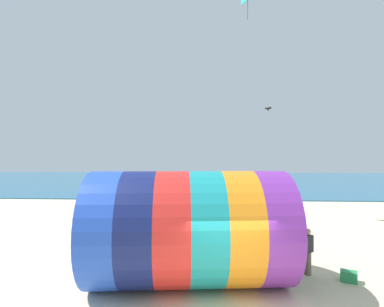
% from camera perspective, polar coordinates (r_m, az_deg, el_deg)
% --- Properties ---
extents(sea, '(120.00, 40.00, 0.10)m').
position_cam_1_polar(sea, '(47.87, 3.81, -5.18)').
color(sea, '#236084').
rests_on(sea, ground).
extents(giant_inflatable_tube, '(6.80, 4.39, 3.77)m').
position_cam_1_polar(giant_inflatable_tube, '(10.27, -0.46, -13.95)').
color(giant_inflatable_tube, blue).
rests_on(giant_inflatable_tube, ground).
extents(kite_handler, '(0.42, 0.38, 1.65)m').
position_cam_1_polar(kite_handler, '(12.06, 21.21, -16.96)').
color(kite_handler, '#726651').
rests_on(kite_handler, ground).
extents(kite_black_parafoil, '(0.67, 0.62, 0.35)m').
position_cam_1_polar(kite_black_parafoil, '(26.32, 14.30, 8.36)').
color(kite_black_parafoil, black).
extents(bystander_near_water, '(0.31, 0.41, 1.67)m').
position_cam_1_polar(bystander_near_water, '(20.25, -10.28, -10.00)').
color(bystander_near_water, '#383D56').
rests_on(bystander_near_water, ground).
extents(bystander_mid_beach, '(0.39, 0.27, 1.72)m').
position_cam_1_polar(bystander_mid_beach, '(20.43, 13.56, -9.82)').
color(bystander_mid_beach, '#726651').
rests_on(bystander_mid_beach, ground).
extents(cooler_box, '(0.62, 0.55, 0.36)m').
position_cam_1_polar(cooler_box, '(12.22, 27.70, -20.01)').
color(cooler_box, '#268C4C').
rests_on(cooler_box, ground).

